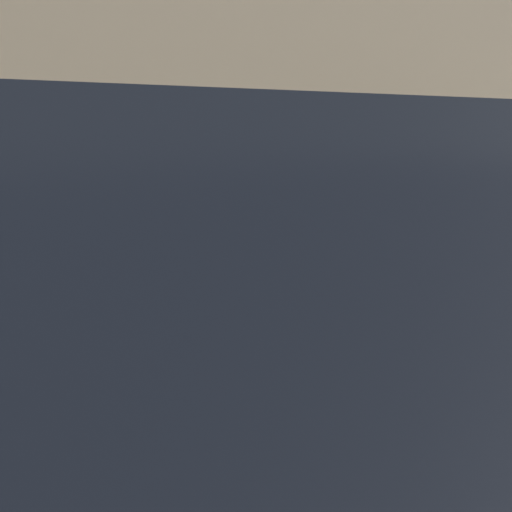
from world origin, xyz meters
name	(u,v)px	position (x,y,z in m)	size (l,w,h in m)	color
sidewalk	(183,382)	(0.00, 2.20, 0.06)	(24.00, 2.80, 0.12)	#BCB7AD
parking_meter	(256,242)	(-0.30, 0.97, 1.19)	(0.18, 0.15, 1.54)	#2D2D30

